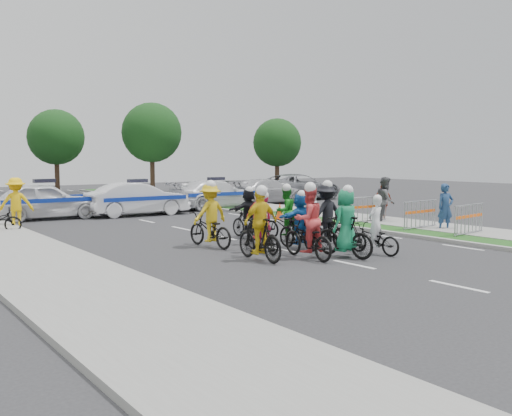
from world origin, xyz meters
TOP-DOWN VIEW (x-y plane):
  - ground at (0.00, 0.00)m, footprint 90.00×90.00m
  - curb_right at (5.10, 5.00)m, footprint 0.20×60.00m
  - grass_strip at (5.80, 5.00)m, footprint 1.20×60.00m
  - sidewalk_right at (7.60, 5.00)m, footprint 2.40×60.00m
  - sidewalk_left at (-6.50, 5.00)m, footprint 3.00×60.00m
  - rider_0 at (1.59, 0.78)m, footprint 0.75×1.69m
  - rider_1 at (0.59, 0.91)m, footprint 0.88×1.92m
  - rider_2 at (-0.36, 1.35)m, footprint 0.90×2.06m
  - rider_3 at (-1.56, 1.87)m, footprint 1.00×1.89m
  - rider_4 at (1.27, 2.42)m, footprint 1.16×2.03m
  - rider_5 at (0.43, 2.60)m, footprint 1.42×1.69m
  - rider_6 at (-0.74, 2.87)m, footprint 0.78×1.78m
  - rider_7 at (1.90, 3.82)m, footprint 0.75×1.70m
  - rider_8 at (1.22, 4.27)m, footprint 0.87×1.88m
  - rider_9 at (0.03, 4.10)m, footprint 0.89×1.66m
  - rider_10 at (-1.45, 4.53)m, footprint 1.18×2.04m
  - rider_11 at (0.58, 5.43)m, footprint 1.40×1.67m
  - police_car_0 at (-3.21, 15.35)m, footprint 4.81×2.23m
  - police_car_1 at (0.75, 14.51)m, footprint 4.71×1.85m
  - police_car_2 at (5.57, 15.37)m, footprint 5.20×2.21m
  - civilian_sedan at (9.68, 16.33)m, footprint 5.06×2.33m
  - civilian_suv at (13.05, 17.56)m, footprint 5.96×2.87m
  - spectator_0 at (7.32, 2.58)m, footprint 0.74×0.60m
  - spectator_1 at (7.41, 5.46)m, footprint 1.17×1.15m
  - spectator_2 at (7.96, 6.10)m, footprint 1.03×0.64m
  - marshal_hiviz at (-4.96, 12.94)m, footprint 1.38×0.99m
  - barrier_0 at (6.70, 1.20)m, footprint 2.05×0.75m
  - barrier_1 at (6.70, 3.20)m, footprint 2.03×0.63m
  - barrier_2 at (6.70, 5.77)m, footprint 2.03×0.66m
  - cone_0 at (5.10, 9.42)m, footprint 0.40×0.40m
  - cone_1 at (6.84, 12.85)m, footprint 0.40×0.40m
  - tree_1 at (9.00, 30.00)m, footprint 4.55×4.55m
  - tree_2 at (18.00, 26.00)m, footprint 3.85×3.85m
  - tree_4 at (3.00, 34.00)m, footprint 4.20×4.20m

SIDE VIEW (x-z plane):
  - ground at x=0.00m, z-range 0.00..0.00m
  - grass_strip at x=5.80m, z-range 0.00..0.11m
  - curb_right at x=5.10m, z-range 0.00..0.12m
  - sidewalk_right at x=7.60m, z-range 0.00..0.13m
  - sidewalk_left at x=-6.50m, z-range 0.00..0.13m
  - cone_0 at x=5.10m, z-range -0.01..0.69m
  - cone_1 at x=6.84m, z-range -0.01..0.69m
  - rider_0 at x=1.59m, z-range -0.28..1.39m
  - barrier_0 at x=6.70m, z-range 0.00..1.12m
  - barrier_1 at x=6.70m, z-range 0.00..1.12m
  - barrier_2 at x=6.70m, z-range 0.00..1.12m
  - rider_6 at x=-0.74m, z-range -0.30..1.46m
  - rider_9 at x=0.03m, z-range -0.19..1.50m
  - rider_8 at x=1.22m, z-range -0.24..1.61m
  - rider_7 at x=1.90m, z-range -0.19..1.59m
  - civilian_sedan at x=9.68m, z-range 0.00..1.43m
  - rider_11 at x=0.58m, z-range -0.13..1.61m
  - rider_5 at x=0.43m, z-range -0.13..1.62m
  - police_car_2 at x=5.57m, z-range 0.00..1.49m
  - rider_2 at x=-0.36m, z-range -0.27..1.78m
  - rider_3 at x=-1.56m, z-range -0.23..1.75m
  - rider_1 at x=0.59m, z-range -0.22..1.74m
  - police_car_1 at x=0.75m, z-range 0.00..1.53m
  - rider_10 at x=-1.45m, z-range -0.23..1.79m
  - rider_4 at x=1.27m, z-range -0.23..1.79m
  - police_car_0 at x=-3.21m, z-range 0.00..1.59m
  - spectator_2 at x=7.96m, z-range 0.00..1.63m
  - civilian_suv at x=13.05m, z-range 0.00..1.64m
  - spectator_0 at x=7.32m, z-range 0.00..1.75m
  - spectator_1 at x=7.41m, z-range 0.00..1.91m
  - marshal_hiviz at x=-4.96m, z-range 0.00..1.92m
  - tree_2 at x=18.00m, z-range 0.95..6.72m
  - tree_4 at x=3.00m, z-range 1.04..7.34m
  - tree_1 at x=9.00m, z-range 1.12..7.95m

